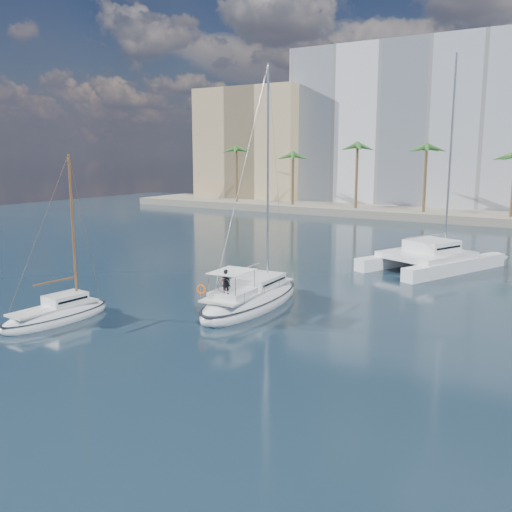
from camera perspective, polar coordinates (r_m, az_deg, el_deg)
The scene contains 10 objects.
ground at distance 34.88m, azimuth -1.98°, elevation -6.28°, with size 160.00×160.00×0.00m, color black.
quay at distance 91.00m, azimuth 20.40°, elevation 3.80°, with size 120.00×14.00×1.20m, color gray.
building_modern at distance 105.24m, azimuth 15.79°, elevation 12.17°, with size 42.00×16.00×28.00m, color white.
building_tan_left at distance 114.16m, azimuth 0.28°, elevation 10.88°, with size 22.00×14.00×22.00m, color tan.
palm_left at distance 99.74m, azimuth 0.49°, elevation 10.54°, with size 3.60×3.60×12.30m.
palm_centre at distance 86.60m, azimuth 20.22°, elevation 9.94°, with size 3.60×3.60×12.30m.
main_sloop at distance 37.39m, azimuth -0.49°, elevation -4.32°, with size 4.27×11.27×16.42m.
small_sloop at distance 36.29m, azimuth -19.27°, elevation -5.55°, with size 2.70×7.40×10.46m.
catamaran at distance 51.58m, azimuth 17.00°, elevation 0.05°, with size 10.39×13.91×18.15m.
seagull at distance 38.85m, azimuth -2.34°, elevation -3.10°, with size 1.22×0.52×0.23m.
Camera 1 is at (18.99, -27.50, 9.99)m, focal length 40.00 mm.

